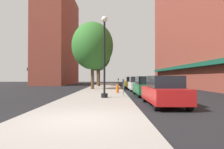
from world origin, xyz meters
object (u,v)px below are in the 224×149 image
at_px(tree_far, 98,56).
at_px(car_yellow, 131,83).
at_px(tree_near, 92,46).
at_px(parking_meter_near, 123,85).
at_px(lamppost, 104,55).
at_px(car_red, 163,91).
at_px(car_green, 145,86).
at_px(tree_mid, 97,58).
at_px(parking_meter_far, 118,82).
at_px(car_white, 136,84).
at_px(fire_hydrant, 117,89).

xyz_separation_m(tree_far, car_yellow, (5.04, -3.94, -4.26)).
bearing_deg(tree_near, parking_meter_near, -69.03).
bearing_deg(lamppost, car_red, -43.85).
distance_m(lamppost, tree_far, 18.30).
height_order(tree_near, car_green, tree_near).
bearing_deg(car_green, parking_meter_near, -156.45).
height_order(parking_meter_near, car_red, car_red).
bearing_deg(lamppost, tree_mid, 95.49).
xyz_separation_m(parking_meter_far, car_white, (1.95, -5.64, -0.14)).
xyz_separation_m(parking_meter_far, tree_mid, (-3.62, 8.61, 4.22)).
xyz_separation_m(tree_near, car_red, (5.31, -13.54, -4.72)).
distance_m(parking_meter_near, car_red, 5.17).
relative_size(tree_near, tree_mid, 1.12).
bearing_deg(tree_mid, fire_hydrant, -80.11).
height_order(parking_meter_near, car_white, car_white).
bearing_deg(lamppost, parking_meter_near, 46.12).
height_order(parking_meter_near, car_yellow, car_yellow).
height_order(tree_near, tree_mid, tree_near).
bearing_deg(lamppost, tree_near, 100.48).
bearing_deg(fire_hydrant, parking_meter_near, -80.97).
distance_m(parking_meter_far, car_yellow, 1.97).
distance_m(parking_meter_near, car_green, 2.12).
relative_size(parking_meter_far, tree_mid, 0.17).
relative_size(fire_hydrant, parking_meter_far, 0.60).
height_order(car_red, car_white, same).
distance_m(lamppost, car_green, 4.77).
xyz_separation_m(parking_meter_far, tree_near, (-3.36, -3.65, 4.58)).
xyz_separation_m(lamppost, tree_far, (-1.64, 18.13, 1.86)).
distance_m(parking_meter_far, car_green, 11.76).
xyz_separation_m(car_red, car_white, (0.00, 11.56, 0.00)).
relative_size(parking_meter_far, car_yellow, 0.30).
bearing_deg(car_green, car_red, -89.19).
bearing_deg(car_red, parking_meter_near, 114.08).
xyz_separation_m(lamppost, car_white, (3.41, 8.29, -2.39)).
xyz_separation_m(car_white, car_yellow, (0.00, 5.90, 0.00)).
relative_size(tree_near, car_green, 1.95).
xyz_separation_m(lamppost, tree_near, (-1.90, 10.27, 2.32)).
distance_m(lamppost, car_white, 9.27).
distance_m(parking_meter_near, parking_meter_far, 12.41).
relative_size(tree_far, car_yellow, 1.67).
bearing_deg(parking_meter_near, fire_hydrant, 99.03).
relative_size(lamppost, fire_hydrant, 7.47).
bearing_deg(tree_far, car_red, -76.74).
xyz_separation_m(tree_near, car_yellow, (5.31, 3.92, -4.72)).
relative_size(car_red, car_green, 1.00).
bearing_deg(car_green, tree_near, 124.56).
bearing_deg(fire_hydrant, car_red, -72.19).
height_order(parking_meter_far, car_red, car_red).
xyz_separation_m(tree_near, car_green, (5.31, -7.94, -4.72)).
xyz_separation_m(parking_meter_far, car_red, (1.95, -17.20, -0.14)).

